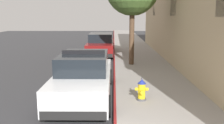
% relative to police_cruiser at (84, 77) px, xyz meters
% --- Properties ---
extents(ground_plane, '(29.32, 60.00, 0.20)m').
position_rel_police_cruiser_xyz_m(ground_plane, '(-3.29, 6.26, -0.84)').
color(ground_plane, '#353538').
extents(sidewalk_pavement, '(3.15, 60.00, 0.13)m').
position_rel_police_cruiser_xyz_m(sidewalk_pavement, '(2.71, 6.26, -0.68)').
color(sidewalk_pavement, gray).
rests_on(sidewalk_pavement, ground).
extents(curb_painted_edge, '(0.08, 60.00, 0.13)m').
position_rel_police_cruiser_xyz_m(curb_painted_edge, '(1.10, 6.26, -0.68)').
color(curb_painted_edge, maroon).
rests_on(curb_painted_edge, ground).
extents(storefront_building, '(5.75, 23.19, 6.51)m').
position_rel_police_cruiser_xyz_m(storefront_building, '(7.04, 5.33, 2.52)').
color(storefront_building, tan).
rests_on(storefront_building, ground).
extents(police_cruiser, '(1.94, 4.84, 1.68)m').
position_rel_police_cruiser_xyz_m(police_cruiser, '(0.00, 0.00, 0.00)').
color(police_cruiser, white).
rests_on(police_cruiser, ground).
extents(parked_car_silver_ahead, '(1.94, 4.84, 1.56)m').
position_rel_police_cruiser_xyz_m(parked_car_silver_ahead, '(0.11, 9.58, -0.00)').
color(parked_car_silver_ahead, maroon).
rests_on(parked_car_silver_ahead, ground).
extents(fire_hydrant, '(0.44, 0.40, 0.76)m').
position_rel_police_cruiser_xyz_m(fire_hydrant, '(1.98, -0.68, -0.26)').
color(fire_hydrant, '#4C4C51').
rests_on(fire_hydrant, sidewalk_pavement).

